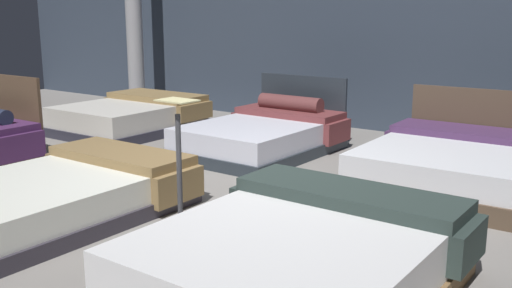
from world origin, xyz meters
The scene contains 9 objects.
ground_plane centered at (0.00, 0.00, -0.01)m, with size 18.00×18.00×0.02m, color gray.
showroom_back_wall centered at (0.00, 4.06, 1.75)m, with size 18.00×0.06×3.50m, color #333D4C.
bed_1 centered at (-1.24, -0.98, 0.19)m, with size 1.55×2.05×0.44m.
bed_2 centered at (1.16, -1.02, 0.23)m, with size 1.73×1.97×0.52m.
bed_4 centered at (-3.56, 1.85, 0.22)m, with size 1.64×1.96×0.50m.
bed_5 centered at (-1.21, 1.92, 0.23)m, with size 1.53×1.99×0.89m.
bed_6 centered at (1.17, 1.85, 0.23)m, with size 1.71×1.98×0.89m.
price_sign centered at (0.00, -0.85, 0.42)m, with size 0.28×0.24×1.09m.
support_pillar centered at (-4.93, 3.20, 1.75)m, with size 0.28×0.28×3.50m, color #99999E.
Camera 1 is at (2.92, -3.85, 1.69)m, focal length 40.79 mm.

